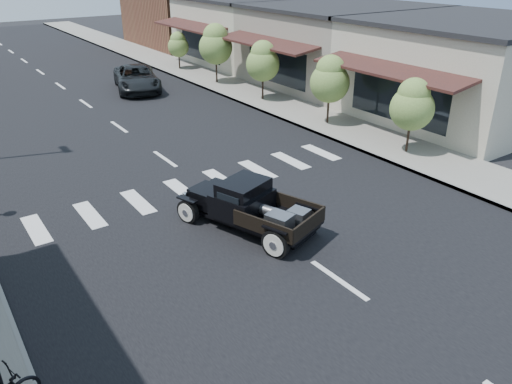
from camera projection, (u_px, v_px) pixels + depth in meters
ground at (268, 231)px, 14.69m from camera, size 120.00×120.00×0.00m
road at (98, 112)px, 25.82m from camera, size 14.00×80.00×0.02m
road_markings at (136, 139)px, 22.11m from camera, size 12.00×60.00×0.06m
sidewalk_right at (236, 89)px, 30.17m from camera, size 3.00×80.00×0.15m
storefront_near at (468, 71)px, 24.43m from camera, size 10.00×9.00×4.50m
storefront_mid at (340, 46)px, 31.10m from camera, size 10.00×9.00×4.50m
storefront_far at (258, 30)px, 37.78m from camera, size 10.00×9.00×4.50m
far_building_right at (199, 3)px, 44.92m from camera, size 11.00×10.00×7.00m
small_tree_a at (411, 117)px, 19.67m from camera, size 1.73×1.73×2.88m
small_tree_b at (329, 91)px, 23.16m from camera, size 1.83×1.83×3.05m
small_tree_c at (263, 71)px, 27.11m from camera, size 1.82×1.82×3.04m
small_tree_d at (216, 54)px, 30.73m from camera, size 2.05×2.05×3.41m
small_tree_e at (179, 51)px, 34.76m from camera, size 1.44×1.44×2.40m
hotrod_pickup at (249, 205)px, 14.55m from camera, size 3.37×4.82×1.52m
second_car at (137, 79)px, 29.74m from camera, size 3.71×5.63×1.44m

